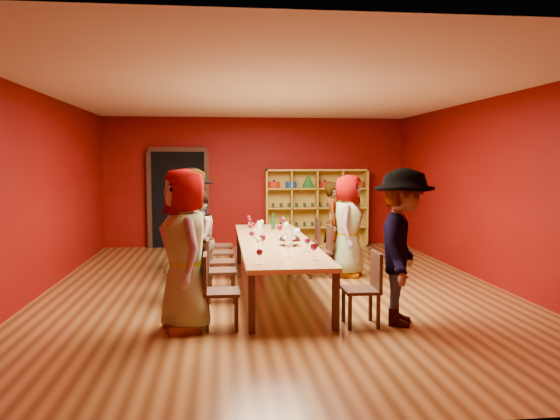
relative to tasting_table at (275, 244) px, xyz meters
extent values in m
cube|color=#583417|center=(0.00, 0.00, -0.71)|extent=(7.10, 9.10, 0.02)
cube|color=#5A0604|center=(0.00, 4.51, 0.80)|extent=(7.10, 0.02, 3.00)
cube|color=#5A0604|center=(0.00, -4.51, 0.80)|extent=(7.10, 0.02, 3.00)
cube|color=#5A0604|center=(-3.51, 0.00, 0.80)|extent=(0.02, 9.10, 3.00)
cube|color=#5A0604|center=(3.51, 0.00, 0.80)|extent=(0.02, 9.10, 3.00)
cube|color=silver|center=(0.00, 0.00, 2.31)|extent=(7.10, 9.10, 0.02)
cube|color=tan|center=(0.00, 0.00, 0.02)|extent=(1.10, 4.50, 0.06)
cube|color=black|center=(-0.49, -2.17, -0.35)|extent=(0.08, 0.08, 0.69)
cube|color=black|center=(-0.49, 2.17, -0.35)|extent=(0.08, 0.08, 0.69)
cube|color=black|center=(0.49, -2.17, -0.35)|extent=(0.08, 0.08, 0.69)
cube|color=black|center=(0.49, 2.17, -0.35)|extent=(0.08, 0.08, 0.69)
cube|color=black|center=(-1.80, 4.44, 0.40)|extent=(1.20, 0.14, 2.20)
cube|color=black|center=(-1.80, 4.37, 1.55)|extent=(1.32, 0.06, 0.10)
cube|color=black|center=(-2.45, 4.37, 0.40)|extent=(0.10, 0.06, 2.20)
cube|color=black|center=(-1.15, 4.37, 0.40)|extent=(0.10, 0.06, 2.20)
cube|color=#B59028|center=(0.22, 4.28, 0.20)|extent=(0.04, 0.40, 1.80)
cube|color=#B59028|center=(2.58, 4.28, 0.20)|extent=(0.04, 0.40, 1.80)
cube|color=#B59028|center=(1.40, 4.28, 1.08)|extent=(2.40, 0.40, 0.04)
cube|color=#B59028|center=(1.40, 4.28, -0.68)|extent=(2.40, 0.40, 0.04)
cube|color=#B59028|center=(1.40, 4.47, 0.20)|extent=(2.40, 0.02, 1.80)
cube|color=#B59028|center=(1.40, 4.28, -0.25)|extent=(2.36, 0.38, 0.03)
cube|color=#B59028|center=(1.40, 4.28, 0.20)|extent=(2.36, 0.38, 0.03)
cube|color=#B59028|center=(1.40, 4.28, 0.65)|extent=(2.36, 0.38, 0.03)
cube|color=#B59028|center=(0.80, 4.28, 0.20)|extent=(0.03, 0.38, 1.76)
cube|color=#B59028|center=(1.40, 4.28, 0.20)|extent=(0.03, 0.38, 1.76)
cube|color=#B59028|center=(2.00, 4.28, 0.20)|extent=(0.03, 0.38, 1.76)
cylinder|color=red|center=(0.40, 4.28, 0.74)|extent=(0.26, 0.26, 0.15)
sphere|color=black|center=(0.40, 4.28, 0.84)|extent=(0.05, 0.05, 0.05)
cylinder|color=navy|center=(0.80, 4.28, 0.74)|extent=(0.26, 0.26, 0.15)
sphere|color=black|center=(0.80, 4.28, 0.84)|extent=(0.05, 0.05, 0.05)
cylinder|color=#1C7128|center=(1.20, 4.28, 0.71)|extent=(0.26, 0.26, 0.08)
cone|color=#1C7128|center=(1.20, 4.28, 0.86)|extent=(0.24, 0.24, 0.22)
cylinder|color=#A32012|center=(1.60, 4.28, 0.74)|extent=(0.26, 0.26, 0.15)
sphere|color=black|center=(1.60, 4.28, 0.84)|extent=(0.05, 0.05, 0.05)
cylinder|color=gold|center=(2.00, 4.28, 0.74)|extent=(0.26, 0.26, 0.15)
sphere|color=black|center=(2.00, 4.28, 0.84)|extent=(0.05, 0.05, 0.05)
cylinder|color=red|center=(2.40, 4.28, 0.74)|extent=(0.26, 0.26, 0.15)
sphere|color=black|center=(2.40, 4.28, 0.84)|extent=(0.05, 0.05, 0.05)
cylinder|color=#1A2F20|center=(0.38, 4.28, -0.18)|extent=(0.07, 0.07, 0.10)
cylinder|color=#1A2F20|center=(0.56, 4.28, -0.18)|extent=(0.07, 0.07, 0.10)
cylinder|color=#1A2F20|center=(0.75, 4.28, -0.18)|extent=(0.07, 0.07, 0.10)
cylinder|color=#1A2F20|center=(0.93, 4.28, -0.18)|extent=(0.07, 0.07, 0.10)
cylinder|color=#1A2F20|center=(1.12, 4.28, -0.18)|extent=(0.07, 0.07, 0.10)
cylinder|color=#1A2F20|center=(1.30, 4.28, -0.18)|extent=(0.07, 0.07, 0.10)
cylinder|color=#1A2F20|center=(1.49, 4.28, -0.18)|extent=(0.07, 0.07, 0.10)
cylinder|color=#1A2F20|center=(1.67, 4.28, -0.18)|extent=(0.07, 0.07, 0.10)
cylinder|color=#1A2F20|center=(1.86, 4.28, -0.18)|extent=(0.07, 0.07, 0.10)
cylinder|color=#1A2F20|center=(2.04, 4.28, -0.18)|extent=(0.07, 0.07, 0.10)
cylinder|color=#1A2F20|center=(2.23, 4.28, -0.18)|extent=(0.07, 0.07, 0.10)
cylinder|color=#1A2F20|center=(2.42, 4.28, -0.18)|extent=(0.07, 0.07, 0.10)
cylinder|color=#1A2F20|center=(0.38, 4.28, 0.27)|extent=(0.07, 0.07, 0.10)
cylinder|color=#1A2F20|center=(0.56, 4.28, 0.27)|extent=(0.07, 0.07, 0.10)
cylinder|color=#1A2F20|center=(0.75, 4.28, 0.27)|extent=(0.07, 0.07, 0.10)
cylinder|color=#1A2F20|center=(0.93, 4.28, 0.27)|extent=(0.07, 0.07, 0.10)
cylinder|color=#1A2F20|center=(1.12, 4.28, 0.27)|extent=(0.07, 0.07, 0.10)
cylinder|color=#1A2F20|center=(1.30, 4.28, 0.27)|extent=(0.07, 0.07, 0.10)
cylinder|color=#1A2F20|center=(1.49, 4.28, 0.27)|extent=(0.07, 0.07, 0.10)
cylinder|color=#1A2F20|center=(1.67, 4.28, 0.27)|extent=(0.07, 0.07, 0.10)
cylinder|color=#1A2F20|center=(1.86, 4.28, 0.27)|extent=(0.07, 0.07, 0.10)
cylinder|color=#1A2F20|center=(2.04, 4.28, 0.27)|extent=(0.07, 0.07, 0.10)
cylinder|color=#1A2F20|center=(2.23, 4.28, 0.27)|extent=(0.07, 0.07, 0.10)
cylinder|color=#1A2F20|center=(2.42, 4.28, 0.27)|extent=(0.07, 0.07, 0.10)
cube|color=black|center=(-0.83, -1.93, -0.27)|extent=(0.42, 0.42, 0.04)
cube|color=black|center=(-1.02, -1.93, -0.03)|extent=(0.04, 0.40, 0.44)
cube|color=black|center=(-1.00, -2.10, -0.49)|extent=(0.04, 0.04, 0.41)
cube|color=black|center=(-0.66, -2.10, -0.49)|extent=(0.04, 0.04, 0.41)
cube|color=black|center=(-1.00, -1.76, -0.49)|extent=(0.04, 0.04, 0.41)
cube|color=black|center=(-0.66, -1.76, -0.49)|extent=(0.04, 0.04, 0.41)
imported|color=#161A3D|center=(-1.25, -1.93, 0.25)|extent=(0.76, 1.03, 1.89)
cube|color=black|center=(-0.83, -0.66, -0.27)|extent=(0.42, 0.42, 0.04)
cube|color=black|center=(-1.02, -0.66, -0.03)|extent=(0.04, 0.40, 0.44)
cube|color=black|center=(-1.00, -0.83, -0.49)|extent=(0.04, 0.04, 0.41)
cube|color=black|center=(-0.66, -0.83, -0.49)|extent=(0.04, 0.04, 0.41)
cube|color=black|center=(-1.00, -0.49, -0.49)|extent=(0.04, 0.04, 0.41)
cube|color=black|center=(-0.66, -0.49, -0.49)|extent=(0.04, 0.04, 0.41)
imported|color=silver|center=(-1.26, -0.66, 0.24)|extent=(0.59, 0.75, 1.87)
cube|color=black|center=(-0.83, 0.05, -0.27)|extent=(0.42, 0.42, 0.04)
cube|color=black|center=(-1.02, 0.05, -0.03)|extent=(0.04, 0.40, 0.44)
cube|color=black|center=(-1.00, -0.12, -0.49)|extent=(0.04, 0.04, 0.41)
cube|color=black|center=(-0.66, -0.12, -0.49)|extent=(0.04, 0.04, 0.41)
cube|color=black|center=(-1.00, 0.22, -0.49)|extent=(0.04, 0.04, 0.41)
cube|color=black|center=(-0.66, 0.22, -0.49)|extent=(0.04, 0.04, 0.41)
imported|color=pink|center=(-1.21, 0.05, 0.07)|extent=(0.53, 0.81, 1.55)
cube|color=black|center=(-0.83, 0.92, -0.27)|extent=(0.42, 0.42, 0.04)
cube|color=black|center=(-1.02, 0.92, -0.03)|extent=(0.04, 0.40, 0.44)
cube|color=black|center=(-1.00, 0.75, -0.49)|extent=(0.04, 0.04, 0.41)
cube|color=black|center=(-0.66, 0.75, -0.49)|extent=(0.04, 0.04, 0.41)
cube|color=black|center=(-1.00, 1.09, -0.49)|extent=(0.04, 0.04, 0.41)
cube|color=black|center=(-0.66, 1.09, -0.49)|extent=(0.04, 0.04, 0.41)
imported|color=beige|center=(-1.31, 0.92, 0.24)|extent=(0.70, 1.28, 1.87)
cube|color=black|center=(-0.83, 1.70, -0.27)|extent=(0.42, 0.42, 0.04)
cube|color=black|center=(-1.02, 1.70, -0.03)|extent=(0.04, 0.40, 0.44)
cube|color=black|center=(-1.00, 1.53, -0.49)|extent=(0.04, 0.04, 0.41)
cube|color=black|center=(-0.66, 1.53, -0.49)|extent=(0.04, 0.04, 0.41)
cube|color=black|center=(-1.00, 1.87, -0.49)|extent=(0.04, 0.04, 0.41)
cube|color=black|center=(-0.66, 1.87, -0.49)|extent=(0.04, 0.04, 0.41)
imported|color=#131636|center=(-1.35, 1.70, 0.09)|extent=(0.76, 1.02, 1.58)
cube|color=black|center=(0.83, -2.00, -0.27)|extent=(0.42, 0.42, 0.04)
cube|color=black|center=(1.02, -2.00, -0.03)|extent=(0.04, 0.40, 0.44)
cube|color=black|center=(0.66, -2.17, -0.49)|extent=(0.04, 0.04, 0.41)
cube|color=black|center=(1.00, -2.17, -0.49)|extent=(0.04, 0.04, 0.41)
cube|color=black|center=(0.66, -1.83, -0.49)|extent=(0.04, 0.04, 0.41)
cube|color=black|center=(1.00, -1.83, -0.49)|extent=(0.04, 0.04, 0.41)
imported|color=#15183B|center=(1.34, -2.00, 0.25)|extent=(0.95, 1.32, 1.90)
cube|color=black|center=(0.83, 0.82, -0.27)|extent=(0.42, 0.42, 0.04)
cube|color=black|center=(1.02, 0.82, -0.03)|extent=(0.04, 0.40, 0.44)
cube|color=black|center=(0.66, 0.65, -0.49)|extent=(0.04, 0.04, 0.41)
cube|color=black|center=(1.00, 0.65, -0.49)|extent=(0.04, 0.04, 0.41)
cube|color=black|center=(0.66, 0.99, -0.49)|extent=(0.04, 0.04, 0.41)
cube|color=black|center=(1.00, 0.99, -0.49)|extent=(0.04, 0.04, 0.41)
imported|color=#15183C|center=(1.34, 0.82, 0.18)|extent=(0.75, 0.97, 1.75)
cube|color=black|center=(0.83, 2.00, -0.27)|extent=(0.42, 0.42, 0.04)
cube|color=black|center=(1.02, 2.00, -0.03)|extent=(0.04, 0.40, 0.44)
cube|color=black|center=(0.66, 1.83, -0.49)|extent=(0.04, 0.04, 0.41)
cube|color=black|center=(1.00, 1.83, -0.49)|extent=(0.04, 0.04, 0.41)
cube|color=black|center=(0.66, 2.17, -0.49)|extent=(0.04, 0.04, 0.41)
cube|color=black|center=(1.00, 2.17, -0.49)|extent=(0.04, 0.04, 0.41)
imported|color=#BF808D|center=(1.35, 2.00, 0.09)|extent=(0.60, 0.69, 1.58)
cylinder|color=white|center=(-0.11, 1.31, 0.05)|extent=(0.06, 0.06, 0.01)
cylinder|color=white|center=(-0.11, 1.31, 0.11)|extent=(0.01, 0.01, 0.11)
ellipsoid|color=beige|center=(-0.11, 1.31, 0.20)|extent=(0.08, 0.08, 0.09)
cylinder|color=white|center=(0.34, 1.91, 0.05)|extent=(0.06, 0.06, 0.01)
cylinder|color=white|center=(0.34, 1.91, 0.11)|extent=(0.01, 0.01, 0.10)
ellipsoid|color=white|center=(0.34, 1.91, 0.19)|extent=(0.07, 0.07, 0.08)
cylinder|color=white|center=(-0.34, 0.73, 0.05)|extent=(0.06, 0.06, 0.01)
cylinder|color=white|center=(-0.34, 0.73, 0.11)|extent=(0.01, 0.01, 0.11)
ellipsoid|color=#4C0814|center=(-0.34, 0.73, 0.20)|extent=(0.08, 0.08, 0.09)
cylinder|color=white|center=(0.10, 0.32, 0.06)|extent=(0.07, 0.07, 0.01)
cylinder|color=white|center=(0.10, 0.32, 0.12)|extent=(0.01, 0.01, 0.12)
ellipsoid|color=#4C0814|center=(0.10, 0.32, 0.22)|extent=(0.09, 0.09, 0.10)
cylinder|color=white|center=(0.30, 1.67, 0.05)|extent=(0.06, 0.06, 0.01)
cylinder|color=white|center=(0.30, 1.67, 0.11)|extent=(0.01, 0.01, 0.11)
ellipsoid|color=#4C0814|center=(0.30, 1.67, 0.20)|extent=(0.08, 0.08, 0.09)
cylinder|color=white|center=(-0.26, -0.85, 0.06)|extent=(0.07, 0.07, 0.01)
cylinder|color=white|center=(-0.26, -0.85, 0.12)|extent=(0.01, 0.01, 0.12)
ellipsoid|color=#4C0814|center=(-0.26, -0.85, 0.22)|extent=(0.09, 0.09, 0.10)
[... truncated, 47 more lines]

